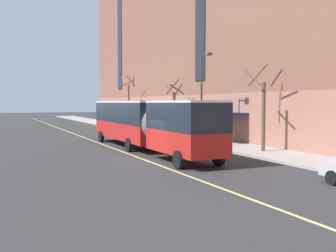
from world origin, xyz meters
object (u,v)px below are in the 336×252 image
object	(u,v)px
street_tree_mid_block	(263,108)
street_tree_far_uptown	(174,108)
city_bus	(145,122)
parked_car_green_1	(132,128)
parked_car_navy_3	(163,133)
street_tree_far_downtown	(129,101)
street_lamp	(203,89)

from	to	relation	value
street_tree_mid_block	street_tree_far_uptown	bearing A→B (deg)	89.94
city_bus	street_tree_mid_block	world-z (taller)	street_tree_mid_block
parked_car_green_1	parked_car_navy_3	distance (m)	8.10
street_tree_mid_block	parked_car_green_1	bearing A→B (deg)	101.18
parked_car_green_1	street_tree_far_downtown	xyz separation A→B (m)	(3.58, 11.70, 3.05)
street_tree_far_uptown	street_tree_mid_block	bearing A→B (deg)	-90.06
street_tree_mid_block	street_lamp	size ratio (longest dim) A/B	0.84
parked_car_navy_3	street_tree_far_downtown	bearing A→B (deg)	80.35
street_tree_far_uptown	street_lamp	xyz separation A→B (m)	(-1.65, -9.06, 1.62)
city_bus	parked_car_green_1	world-z (taller)	city_bus
parked_car_green_1	street_tree_far_downtown	distance (m)	12.61
street_tree_mid_block	street_tree_far_uptown	size ratio (longest dim) A/B	1.04
parked_car_navy_3	street_tree_mid_block	bearing A→B (deg)	-71.42
parked_car_green_1	parked_car_navy_3	xyz separation A→B (m)	(0.22, -8.10, 0.00)
parked_car_navy_3	street_tree_far_uptown	bearing A→B (deg)	55.29
street_tree_mid_block	street_tree_far_downtown	size ratio (longest dim) A/B	0.87
city_bus	parked_car_green_1	bearing A→B (deg)	74.87
parked_car_navy_3	street_tree_mid_block	xyz separation A→B (m)	(3.36, -10.00, 2.40)
street_tree_mid_block	street_lamp	distance (m)	6.21
street_tree_far_uptown	street_tree_far_downtown	size ratio (longest dim) A/B	0.84
parked_car_green_1	parked_car_navy_3	bearing A→B (deg)	-88.47
street_tree_far_downtown	street_tree_far_uptown	bearing A→B (deg)	-89.97
parked_car_navy_3	street_lamp	xyz separation A→B (m)	(1.73, -4.19, 3.88)
parked_car_green_1	street_lamp	xyz separation A→B (m)	(1.94, -12.29, 3.88)
street_tree_far_downtown	street_lamp	distance (m)	24.06
city_bus	parked_car_green_1	xyz separation A→B (m)	(3.65, 13.48, -1.35)
city_bus	street_tree_mid_block	bearing A→B (deg)	-32.55
parked_car_green_1	city_bus	bearing A→B (deg)	-105.13
city_bus	street_tree_mid_block	distance (m)	8.63
street_tree_mid_block	street_lamp	world-z (taller)	street_lamp
street_tree_mid_block	street_tree_far_uptown	distance (m)	14.87
parked_car_green_1	parked_car_navy_3	size ratio (longest dim) A/B	1.02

